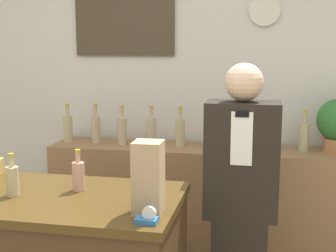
# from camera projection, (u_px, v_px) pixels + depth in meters

# --- Properties ---
(back_wall) EXTENTS (5.20, 0.09, 2.70)m
(back_wall) POSITION_uv_depth(u_px,v_px,m) (187.00, 88.00, 3.52)
(back_wall) COLOR silver
(back_wall) RESTS_ON ground_plane
(back_shelf) EXTENTS (2.24, 0.40, 0.96)m
(back_shelf) POSITION_uv_depth(u_px,v_px,m) (205.00, 213.00, 3.37)
(back_shelf) COLOR #8E6642
(back_shelf) RESTS_ON ground_plane
(shopkeeper) EXTENTS (0.40, 0.25, 1.58)m
(shopkeeper) POSITION_uv_depth(u_px,v_px,m) (241.00, 206.00, 2.60)
(shopkeeper) COLOR black
(shopkeeper) RESTS_ON ground_plane
(paper_bag) EXTENTS (0.12, 0.12, 0.31)m
(paper_bag) POSITION_uv_depth(u_px,v_px,m) (148.00, 178.00, 1.98)
(paper_bag) COLOR tan
(paper_bag) RESTS_ON display_counter
(tape_dispenser) EXTENTS (0.09, 0.06, 0.07)m
(tape_dispenser) POSITION_uv_depth(u_px,v_px,m) (147.00, 218.00, 1.88)
(tape_dispenser) COLOR #2D66A8
(tape_dispenser) RESTS_ON display_counter
(counter_bottle_1) EXTENTS (0.06, 0.06, 0.21)m
(counter_bottle_1) POSITION_uv_depth(u_px,v_px,m) (12.00, 180.00, 2.22)
(counter_bottle_1) COLOR tan
(counter_bottle_1) RESTS_ON display_counter
(counter_bottle_2) EXTENTS (0.06, 0.06, 0.21)m
(counter_bottle_2) POSITION_uv_depth(u_px,v_px,m) (78.00, 175.00, 2.30)
(counter_bottle_2) COLOR tan
(counter_bottle_2) RESTS_ON display_counter
(shelf_bottle_0) EXTENTS (0.07, 0.07, 0.29)m
(shelf_bottle_0) POSITION_uv_depth(u_px,v_px,m) (68.00, 128.00, 3.48)
(shelf_bottle_0) COLOR tan
(shelf_bottle_0) RESTS_ON back_shelf
(shelf_bottle_1) EXTENTS (0.07, 0.07, 0.29)m
(shelf_bottle_1) POSITION_uv_depth(u_px,v_px,m) (96.00, 128.00, 3.45)
(shelf_bottle_1) COLOR tan
(shelf_bottle_1) RESTS_ON back_shelf
(shelf_bottle_2) EXTENTS (0.07, 0.07, 0.29)m
(shelf_bottle_2) POSITION_uv_depth(u_px,v_px,m) (122.00, 130.00, 3.38)
(shelf_bottle_2) COLOR tan
(shelf_bottle_2) RESTS_ON back_shelf
(shelf_bottle_3) EXTENTS (0.07, 0.07, 0.29)m
(shelf_bottle_3) POSITION_uv_depth(u_px,v_px,m) (151.00, 130.00, 3.37)
(shelf_bottle_3) COLOR tan
(shelf_bottle_3) RESTS_ON back_shelf
(shelf_bottle_4) EXTENTS (0.07, 0.07, 0.29)m
(shelf_bottle_4) POSITION_uv_depth(u_px,v_px,m) (180.00, 132.00, 3.32)
(shelf_bottle_4) COLOR tan
(shelf_bottle_4) RESTS_ON back_shelf
(shelf_bottle_5) EXTENTS (0.07, 0.07, 0.29)m
(shelf_bottle_5) POSITION_uv_depth(u_px,v_px,m) (210.00, 133.00, 3.27)
(shelf_bottle_5) COLOR tan
(shelf_bottle_5) RESTS_ON back_shelf
(shelf_bottle_6) EXTENTS (0.07, 0.07, 0.29)m
(shelf_bottle_6) POSITION_uv_depth(u_px,v_px,m) (240.00, 134.00, 3.21)
(shelf_bottle_6) COLOR tan
(shelf_bottle_6) RESTS_ON back_shelf
(shelf_bottle_7) EXTENTS (0.07, 0.07, 0.29)m
(shelf_bottle_7) POSITION_uv_depth(u_px,v_px,m) (272.00, 135.00, 3.19)
(shelf_bottle_7) COLOR tan
(shelf_bottle_7) RESTS_ON back_shelf
(shelf_bottle_8) EXTENTS (0.07, 0.07, 0.29)m
(shelf_bottle_8) POSITION_uv_depth(u_px,v_px,m) (304.00, 136.00, 3.15)
(shelf_bottle_8) COLOR tan
(shelf_bottle_8) RESTS_ON back_shelf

